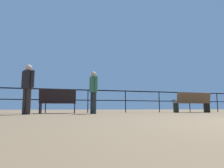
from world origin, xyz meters
The scene contains 5 objects.
pier_railing centered at (0.00, 7.51, 0.79)m, with size 22.50×0.05×1.08m.
bench_near_left centered at (-3.23, 6.68, 0.51)m, with size 1.49×0.79×0.97m.
bench_near_right centered at (3.26, 6.68, 0.54)m, with size 1.83×0.85×0.98m.
person_by_bench centered at (-1.95, 5.70, 0.92)m, with size 0.31×0.49×1.60m.
person_at_railing centered at (-4.25, 5.54, 0.97)m, with size 0.44×0.39×1.70m.
Camera 1 is at (-3.29, -1.48, 0.20)m, focal length 30.86 mm.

